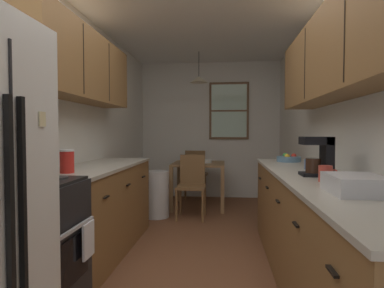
# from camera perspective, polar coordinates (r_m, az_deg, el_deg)

# --- Properties ---
(ground_plane) EXTENTS (12.00, 12.00, 0.00)m
(ground_plane) POSITION_cam_1_polar(r_m,az_deg,el_deg) (3.61, 1.17, -17.86)
(ground_plane) COLOR brown
(wall_left) EXTENTS (0.10, 9.00, 2.55)m
(wall_left) POSITION_cam_1_polar(r_m,az_deg,el_deg) (3.75, -19.87, 2.65)
(wall_left) COLOR white
(wall_left) RESTS_ON ground
(wall_right) EXTENTS (0.10, 9.00, 2.55)m
(wall_right) POSITION_cam_1_polar(r_m,az_deg,el_deg) (3.54, 23.52, 2.64)
(wall_right) COLOR white
(wall_right) RESTS_ON ground
(wall_back) EXTENTS (4.40, 0.10, 2.55)m
(wall_back) POSITION_cam_1_polar(r_m,az_deg,el_deg) (6.03, 3.24, 2.51)
(wall_back) COLOR white
(wall_back) RESTS_ON ground
(ceiling_slab) EXTENTS (4.40, 9.00, 0.08)m
(ceiling_slab) POSITION_cam_1_polar(r_m,az_deg,el_deg) (3.65, 1.21, 23.95)
(ceiling_slab) COLOR white
(stove_range) EXTENTS (0.66, 0.59, 1.10)m
(stove_range) POSITION_cam_1_polar(r_m,az_deg,el_deg) (2.39, -27.86, -16.64)
(stove_range) COLOR black
(stove_range) RESTS_ON ground
(microwave_over_range) EXTENTS (0.39, 0.57, 0.36)m
(microwave_over_range) POSITION_cam_1_polar(r_m,az_deg,el_deg) (2.38, -30.72, 13.34)
(microwave_over_range) COLOR white
(counter_left) EXTENTS (0.64, 1.83, 0.90)m
(counter_left) POSITION_cam_1_polar(r_m,az_deg,el_deg) (3.43, -16.47, -11.13)
(counter_left) COLOR brown
(counter_left) RESTS_ON ground
(upper_cabinets_left) EXTENTS (0.33, 1.91, 0.68)m
(upper_cabinets_left) POSITION_cam_1_polar(r_m,az_deg,el_deg) (3.42, -19.28, 13.11)
(upper_cabinets_left) COLOR brown
(counter_right) EXTENTS (0.64, 3.10, 0.90)m
(counter_right) POSITION_cam_1_polar(r_m,az_deg,el_deg) (2.68, 22.01, -14.95)
(counter_right) COLOR brown
(counter_right) RESTS_ON ground
(upper_cabinets_right) EXTENTS (0.33, 2.78, 0.67)m
(upper_cabinets_right) POSITION_cam_1_polar(r_m,az_deg,el_deg) (2.63, 25.79, 15.18)
(upper_cabinets_right) COLOR brown
(dining_table) EXTENTS (0.84, 0.86, 0.73)m
(dining_table) POSITION_cam_1_polar(r_m,az_deg,el_deg) (5.21, 1.24, -4.68)
(dining_table) COLOR olive
(dining_table) RESTS_ON ground
(dining_chair_near) EXTENTS (0.41, 0.41, 0.90)m
(dining_chair_near) POSITION_cam_1_polar(r_m,az_deg,el_deg) (4.60, -0.06, -7.03)
(dining_chair_near) COLOR brown
(dining_chair_near) RESTS_ON ground
(dining_chair_far) EXTENTS (0.42, 0.42, 0.90)m
(dining_chair_far) POSITION_cam_1_polar(r_m,az_deg,el_deg) (5.87, 0.74, -5.06)
(dining_chair_far) COLOR brown
(dining_chair_far) RESTS_ON ground
(pendant_light) EXTENTS (0.28, 0.28, 0.50)m
(pendant_light) POSITION_cam_1_polar(r_m,az_deg,el_deg) (5.25, 1.25, 11.61)
(pendant_light) COLOR black
(back_window) EXTENTS (0.73, 0.05, 1.06)m
(back_window) POSITION_cam_1_polar(r_m,az_deg,el_deg) (5.97, 6.71, 5.98)
(back_window) COLOR brown
(trash_bin) EXTENTS (0.36, 0.36, 0.67)m
(trash_bin) POSITION_cam_1_polar(r_m,az_deg,el_deg) (4.66, -6.41, -9.00)
(trash_bin) COLOR silver
(trash_bin) RESTS_ON ground
(storage_canister) EXTENTS (0.11, 0.11, 0.19)m
(storage_canister) POSITION_cam_1_polar(r_m,az_deg,el_deg) (2.76, -21.69, -2.91)
(storage_canister) COLOR red
(storage_canister) RESTS_ON counter_left
(dish_towel) EXTENTS (0.02, 0.16, 0.24)m
(dish_towel) POSITION_cam_1_polar(r_m,az_deg,el_deg) (2.34, -18.25, -16.18)
(dish_towel) COLOR white
(coffee_maker) EXTENTS (0.22, 0.18, 0.30)m
(coffee_maker) POSITION_cam_1_polar(r_m,az_deg,el_deg) (2.58, 22.14, -1.92)
(coffee_maker) COLOR black
(coffee_maker) RESTS_ON counter_right
(mug_by_coffeemaker) EXTENTS (0.12, 0.08, 0.09)m
(mug_by_coffeemaker) POSITION_cam_1_polar(r_m,az_deg,el_deg) (3.01, 20.48, -3.47)
(mug_by_coffeemaker) COLOR #335999
(mug_by_coffeemaker) RESTS_ON counter_right
(mug_spare) EXTENTS (0.13, 0.09, 0.11)m
(mug_spare) POSITION_cam_1_polar(r_m,az_deg,el_deg) (2.30, 23.04, -4.96)
(mug_spare) COLOR #BF3F33
(mug_spare) RESTS_ON counter_right
(fruit_bowl) EXTENTS (0.27, 0.27, 0.09)m
(fruit_bowl) POSITION_cam_1_polar(r_m,az_deg,el_deg) (3.74, 17.10, -2.51)
(fruit_bowl) COLOR #597F9E
(fruit_bowl) RESTS_ON counter_right
(dish_rack) EXTENTS (0.28, 0.34, 0.10)m
(dish_rack) POSITION_cam_1_polar(r_m,az_deg,el_deg) (1.93, 27.60, -6.51)
(dish_rack) COLOR silver
(dish_rack) RESTS_ON counter_right
(table_serving_bowl) EXTENTS (0.20, 0.20, 0.06)m
(table_serving_bowl) POSITION_cam_1_polar(r_m,az_deg,el_deg) (5.18, 2.51, -3.10)
(table_serving_bowl) COLOR silver
(table_serving_bowl) RESTS_ON dining_table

